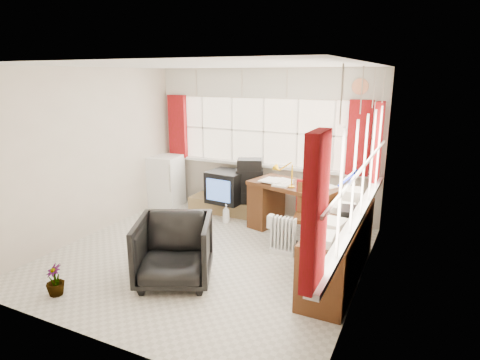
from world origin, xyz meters
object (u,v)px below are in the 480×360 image
Objects in this scene: crt_tv at (227,187)px; mini_fridge at (165,181)px; desk at (294,206)px; tv_bench at (229,205)px; radiator at (283,239)px; credenza at (339,246)px; task_chair at (309,213)px; office_chair at (174,251)px; desk_lamp at (292,170)px.

crt_tv is 0.67× the size of mini_fridge.
desk is 1.45m from tv_bench.
crt_tv is (-1.30, 0.28, 0.08)m from desk.
radiator is (0.11, -0.78, -0.22)m from desk.
mini_fridge is (-2.71, 1.07, 0.26)m from radiator.
mini_fridge is at bearing 158.73° from credenza.
task_chair is at bearing 130.30° from credenza.
tv_bench is at bearing 105.80° from crt_tv.
credenza reaches higher than office_chair.
desk_lamp reaches higher than credenza.
crt_tv is (-0.51, 2.34, 0.12)m from office_chair.
tv_bench is at bearing 146.30° from credenza.
office_chair is 0.92× the size of mini_fridge.
mini_fridge is at bearing 179.62° from crt_tv.
task_chair reaches higher than mini_fridge.
tv_bench is at bearing 155.44° from desk_lamp.
tv_bench is 1.48× the size of mini_fridge.
task_chair is 0.54m from radiator.
desk_lamp is at bearing -84.93° from desk.
task_chair reaches higher than radiator.
desk_lamp reaches higher than crt_tv.
desk_lamp reaches higher than task_chair.
credenza is (0.58, -0.68, -0.12)m from task_chair.
tv_bench is 2.22× the size of crt_tv.
desk_lamp is 1.50m from crt_tv.
office_chair is 2.39m from crt_tv.
task_chair reaches higher than tv_bench.
office_chair is 1.57m from radiator.
task_chair reaches higher than crt_tv.
radiator is (0.10, -0.59, -0.83)m from desk_lamp.
radiator is at bearing -81.86° from desk.
crt_tv is at bearing 157.60° from task_chair.
radiator is 0.38× the size of tv_bench.
mini_fridge is at bearing -173.30° from tv_bench.
desk is 2.81× the size of radiator.
office_chair is at bearing -124.62° from task_chair.
desk is at bearing 95.07° from desk_lamp.
task_chair is at bearing -32.52° from desk_lamp.
radiator is (0.90, 1.27, -0.18)m from office_chair.
radiator reaches higher than tv_bench.
desk reaches higher than office_chair.
desk_lamp is (0.02, -0.19, 0.61)m from desk.
radiator is at bearing -36.88° from crt_tv.
desk_lamp is 1.44m from credenza.
task_chair is at bearing -13.19° from mini_fridge.
crt_tv is at bearing 77.22° from office_chair.
tv_bench is (-1.46, 1.22, -0.09)m from radiator.
desk is at bearing -17.80° from tv_bench.
mini_fridge is (-3.53, 1.37, 0.08)m from credenza.
office_chair is at bearing -110.93° from desk.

